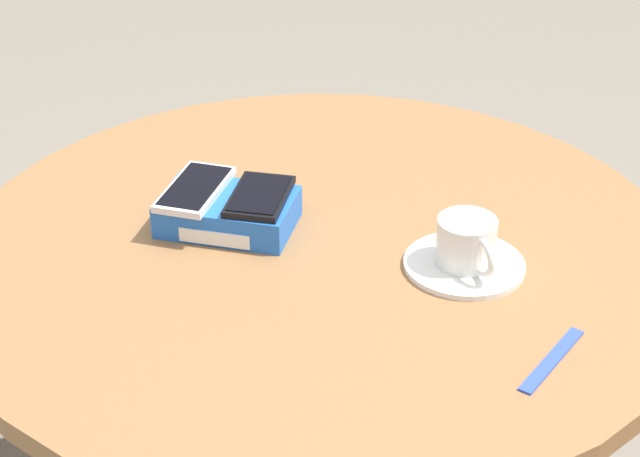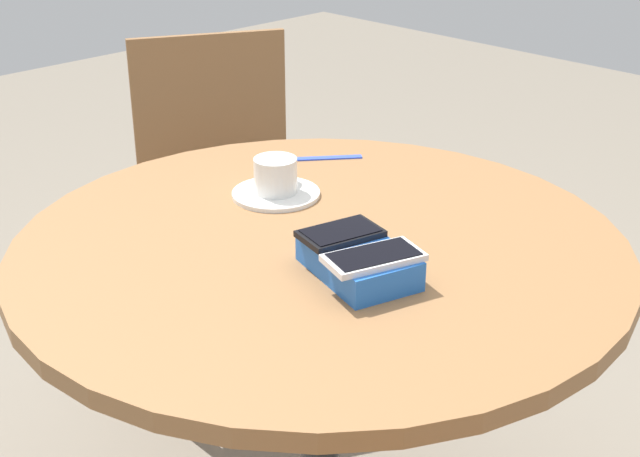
# 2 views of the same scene
# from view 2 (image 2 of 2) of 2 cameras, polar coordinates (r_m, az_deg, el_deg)

# --- Properties ---
(round_table) EXTENTS (1.00, 1.00, 0.75)m
(round_table) POSITION_cam_2_polar(r_m,az_deg,el_deg) (1.50, 0.00, -4.42)
(round_table) COLOR #2D2D2D
(round_table) RESTS_ON ground_plane
(phone_box) EXTENTS (0.21, 0.16, 0.05)m
(phone_box) POSITION_cam_2_polar(r_m,az_deg,el_deg) (1.33, 2.48, -2.09)
(phone_box) COLOR blue
(phone_box) RESTS_ON round_table
(phone_white) EXTENTS (0.11, 0.16, 0.01)m
(phone_white) POSITION_cam_2_polar(r_m,az_deg,el_deg) (1.28, 3.45, -1.85)
(phone_white) COLOR silver
(phone_white) RESTS_ON phone_box
(phone_black) EXTENTS (0.10, 0.14, 0.01)m
(phone_black) POSITION_cam_2_polar(r_m,az_deg,el_deg) (1.35, 1.32, -0.31)
(phone_black) COLOR black
(phone_black) RESTS_ON phone_box
(saucer) EXTENTS (0.16, 0.16, 0.01)m
(saucer) POSITION_cam_2_polar(r_m,az_deg,el_deg) (1.62, -2.84, 2.24)
(saucer) COLOR white
(saucer) RESTS_ON round_table
(coffee_cup) EXTENTS (0.08, 0.10, 0.06)m
(coffee_cup) POSITION_cam_2_polar(r_m,az_deg,el_deg) (1.61, -2.83, 3.49)
(coffee_cup) COLOR white
(coffee_cup) RESTS_ON saucer
(lanyard_strap) EXTENTS (0.10, 0.12, 0.00)m
(lanyard_strap) POSITION_cam_2_polar(r_m,az_deg,el_deg) (1.80, 0.43, 4.54)
(lanyard_strap) COLOR blue
(lanyard_strap) RESTS_ON round_table
(chair_far_side) EXTENTS (0.57, 0.57, 0.88)m
(chair_far_side) POSITION_cam_2_polar(r_m,az_deg,el_deg) (2.32, -6.15, 1.40)
(chair_far_side) COLOR brown
(chair_far_side) RESTS_ON ground_plane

